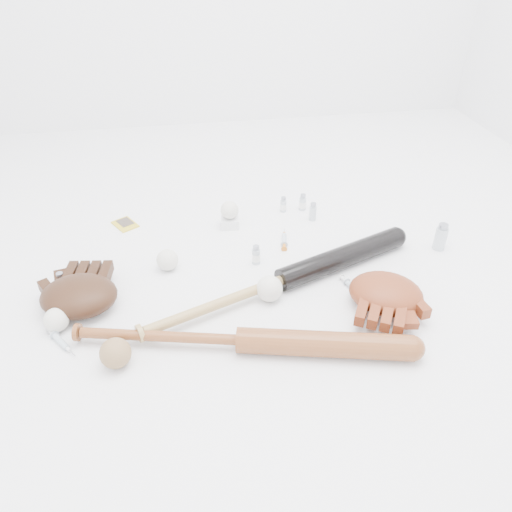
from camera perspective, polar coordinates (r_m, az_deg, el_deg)
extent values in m
plane|color=white|center=(1.58, -0.96, -3.50)|extent=(3.00, 3.00, 0.00)
cube|color=gold|center=(1.96, -14.73, 3.52)|extent=(0.11, 0.12, 0.01)
cube|color=white|center=(1.88, -3.00, 3.90)|extent=(0.07, 0.07, 0.04)
sphere|color=silver|center=(1.85, -3.04, 5.27)|extent=(0.07, 0.07, 0.07)
sphere|color=silver|center=(1.52, -21.84, -6.78)|extent=(0.07, 0.07, 0.07)
sphere|color=silver|center=(1.66, -10.09, -0.45)|extent=(0.07, 0.07, 0.07)
sphere|color=silver|center=(1.51, 1.54, -3.75)|extent=(0.08, 0.08, 0.08)
sphere|color=olive|center=(1.36, -15.77, -10.64)|extent=(0.08, 0.08, 0.08)
cylinder|color=#B4BFC6|center=(1.97, 3.14, 5.92)|extent=(0.02, 0.02, 0.06)
cylinder|color=#B4BFC6|center=(1.99, 5.36, 6.15)|extent=(0.03, 0.03, 0.07)
cylinder|color=#B4BFC6|center=(1.67, 0.01, 0.15)|extent=(0.03, 0.03, 0.07)
cylinder|color=#B4BFC6|center=(1.85, 20.38, 2.09)|extent=(0.04, 0.04, 0.10)
cylinder|color=#B4BFC6|center=(1.66, -21.33, -2.75)|extent=(0.03, 0.03, 0.07)
cylinder|color=#B4BFC6|center=(1.92, 6.51, 5.07)|extent=(0.03, 0.03, 0.07)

